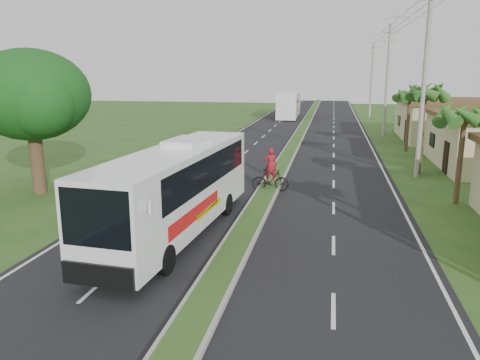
# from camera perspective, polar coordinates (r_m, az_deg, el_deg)

# --- Properties ---
(ground) EXTENTS (180.00, 180.00, 0.00)m
(ground) POSITION_cam_1_polar(r_m,az_deg,el_deg) (13.78, -3.87, -14.27)
(ground) COLOR #264D1C
(ground) RESTS_ON ground
(road_asphalt) EXTENTS (14.00, 160.00, 0.02)m
(road_asphalt) POSITION_cam_1_polar(r_m,az_deg,el_deg) (32.60, 5.19, 1.76)
(road_asphalt) COLOR black
(road_asphalt) RESTS_ON ground
(median_strip) EXTENTS (1.20, 160.00, 0.18)m
(median_strip) POSITION_cam_1_polar(r_m,az_deg,el_deg) (32.58, 5.19, 1.92)
(median_strip) COLOR gray
(median_strip) RESTS_ON ground
(lane_edge_left) EXTENTS (0.12, 160.00, 0.01)m
(lane_edge_left) POSITION_cam_1_polar(r_m,az_deg,el_deg) (33.93, -6.14, 2.16)
(lane_edge_left) COLOR silver
(lane_edge_left) RESTS_ON ground
(lane_edge_right) EXTENTS (0.12, 160.00, 0.01)m
(lane_edge_right) POSITION_cam_1_polar(r_m,az_deg,el_deg) (32.62, 16.97, 1.23)
(lane_edge_right) COLOR silver
(lane_edge_right) RESTS_ON ground
(shop_far) EXTENTS (8.60, 11.60, 3.82)m
(shop_far) POSITION_cam_1_polar(r_m,az_deg,el_deg) (49.21, 23.85, 6.74)
(shop_far) COLOR tan
(shop_far) RESTS_ON ground
(palm_verge_b) EXTENTS (2.40, 2.40, 5.05)m
(palm_verge_b) POSITION_cam_1_polar(r_m,az_deg,el_deg) (24.68, 25.73, 7.17)
(palm_verge_b) COLOR #473321
(palm_verge_b) RESTS_ON ground
(palm_verge_c) EXTENTS (2.40, 2.40, 5.85)m
(palm_verge_c) POSITION_cam_1_polar(r_m,az_deg,el_deg) (31.34, 21.65, 9.89)
(palm_verge_c) COLOR #473321
(palm_verge_c) RESTS_ON ground
(palm_verge_d) EXTENTS (2.40, 2.40, 5.25)m
(palm_verge_d) POSITION_cam_1_polar(r_m,az_deg,el_deg) (40.32, 20.03, 9.68)
(palm_verge_d) COLOR #473321
(palm_verge_d) RESTS_ON ground
(shade_tree) EXTENTS (6.30, 6.00, 7.54)m
(shade_tree) POSITION_cam_1_polar(r_m,az_deg,el_deg) (26.72, -24.30, 9.09)
(shade_tree) COLOR #473321
(shade_tree) RESTS_ON ground
(utility_pole_b) EXTENTS (3.20, 0.28, 12.00)m
(utility_pole_b) POSITION_cam_1_polar(r_m,az_deg,el_deg) (30.28, 21.54, 11.98)
(utility_pole_b) COLOR gray
(utility_pole_b) RESTS_ON ground
(utility_pole_c) EXTENTS (1.60, 0.28, 11.00)m
(utility_pole_c) POSITION_cam_1_polar(r_m,az_deg,el_deg) (50.10, 17.49, 11.63)
(utility_pole_c) COLOR gray
(utility_pole_c) RESTS_ON ground
(utility_pole_d) EXTENTS (1.60, 0.28, 10.50)m
(utility_pole_d) POSITION_cam_1_polar(r_m,az_deg,el_deg) (70.03, 15.74, 11.74)
(utility_pole_d) COLOR gray
(utility_pole_d) RESTS_ON ground
(coach_bus_main) EXTENTS (3.22, 11.57, 3.70)m
(coach_bus_main) POSITION_cam_1_polar(r_m,az_deg,el_deg) (18.40, -7.62, -0.57)
(coach_bus_main) COLOR white
(coach_bus_main) RESTS_ON ground
(coach_bus_far) EXTENTS (2.93, 12.28, 3.56)m
(coach_bus_far) POSITION_cam_1_polar(r_m,az_deg,el_deg) (68.56, 6.00, 9.28)
(coach_bus_far) COLOR white
(coach_bus_far) RESTS_ON ground
(motorcyclist) EXTENTS (2.03, 0.66, 2.36)m
(motorcyclist) POSITION_cam_1_polar(r_m,az_deg,el_deg) (25.38, 3.75, 0.49)
(motorcyclist) COLOR black
(motorcyclist) RESTS_ON ground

